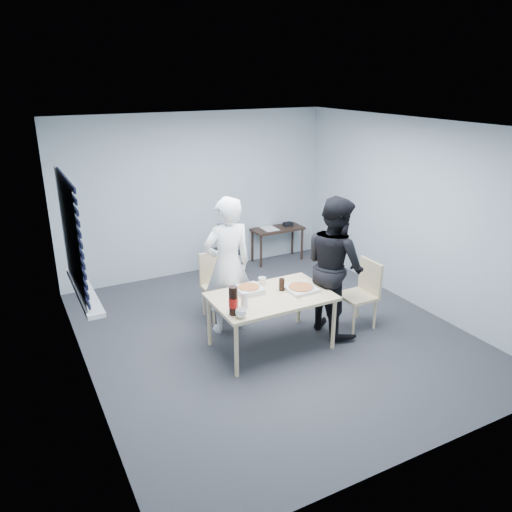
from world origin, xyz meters
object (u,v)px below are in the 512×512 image
backpack (229,237)px  mug_a (241,313)px  stool (229,256)px  soda_bottle (233,301)px  person_black (335,266)px  chair_right (363,289)px  person_white (228,266)px  side_table (278,232)px  mug_b (262,281)px  chair_far (217,280)px  dining_table (271,300)px

backpack → mug_a: 2.57m
stool → soda_bottle: bearing=-113.5°
mug_a → person_black: bearing=14.1°
stool → mug_a: mug_a is taller
chair_right → mug_a: 1.93m
person_white → backpack: (0.66, 1.39, -0.13)m
chair_right → person_white: 1.79m
person_white → soda_bottle: 0.95m
side_table → mug_b: (-1.50, -2.22, 0.21)m
person_white → side_table: bearing=-133.7°
side_table → soda_bottle: (-2.16, -2.80, 0.32)m
person_black → backpack: 2.08m
chair_far → mug_a: size_ratio=7.24×
backpack → stool: bearing=109.6°
dining_table → mug_a: 0.67m
backpack → soda_bottle: (-1.00, -2.28, 0.08)m
backpack → soda_bottle: soda_bottle is taller
backpack → mug_b: 1.74m
chair_far → mug_a: (-0.34, -1.43, 0.22)m
mug_b → person_black: bearing=-19.5°
person_black → mug_a: (-1.48, -0.37, -0.15)m
chair_right → dining_table: bearing=177.4°
mug_b → dining_table: bearing=-99.6°
stool → chair_far: bearing=-122.7°
chair_right → soda_bottle: size_ratio=2.73×
mug_a → stool: bearing=68.3°
person_black → soda_bottle: person_black is taller
dining_table → mug_b: bearing=80.4°
mug_a → soda_bottle: size_ratio=0.38×
dining_table → person_white: (-0.27, 0.65, 0.26)m
chair_right → backpack: bearing=114.1°
person_white → person_black: same height
mug_a → soda_bottle: (-0.04, 0.11, 0.11)m
person_white → soda_bottle: person_white is taller
stool → mug_a: 2.60m
mug_a → soda_bottle: 0.16m
mug_b → mug_a: bearing=-132.4°
chair_far → person_black: bearing=-42.7°
mug_b → backpack: bearing=78.8°
chair_right → stool: (-0.94, 2.11, -0.07)m
dining_table → backpack: bearing=79.1°
person_black → soda_bottle: 1.55m
dining_table → mug_a: size_ratio=11.43×
dining_table → chair_far: size_ratio=1.58×
chair_right → soda_bottle: (-1.94, -0.18, 0.33)m
stool → mug_b: bearing=-101.1°
dining_table → person_black: size_ratio=0.79×
soda_bottle → mug_a: bearing=-69.4°
person_black → stool: size_ratio=3.21×
person_black → stool: 2.14m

